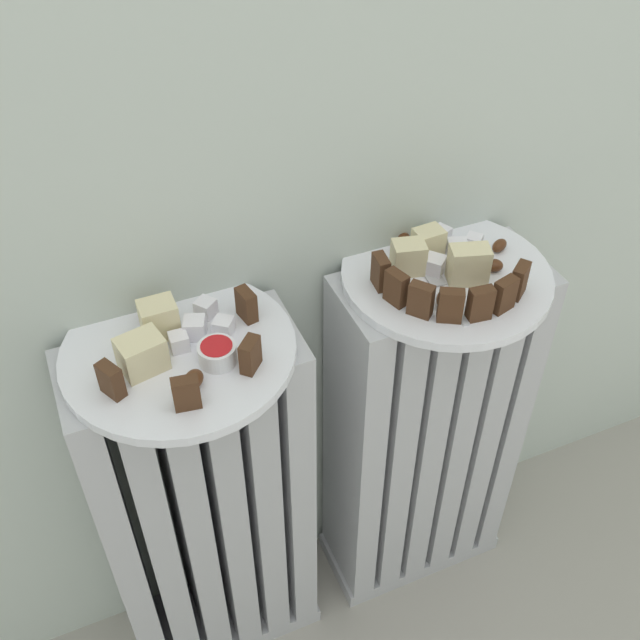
% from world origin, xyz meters
% --- Properties ---
extents(radiator_left, '(0.29, 0.13, 0.62)m').
position_xyz_m(radiator_left, '(-0.17, 0.28, 0.31)').
color(radiator_left, '#B2B2B7').
rests_on(radiator_left, ground_plane).
extents(radiator_right, '(0.29, 0.13, 0.62)m').
position_xyz_m(radiator_right, '(0.17, 0.28, 0.31)').
color(radiator_right, '#B2B2B7').
rests_on(radiator_right, ground_plane).
extents(plate_left, '(0.26, 0.26, 0.01)m').
position_xyz_m(plate_left, '(-0.17, 0.28, 0.63)').
color(plate_left, white).
rests_on(plate_left, radiator_left).
extents(plate_right, '(0.26, 0.26, 0.01)m').
position_xyz_m(plate_right, '(0.17, 0.28, 0.63)').
color(plate_right, white).
rests_on(plate_right, radiator_right).
extents(dark_cake_slice_left_0, '(0.03, 0.03, 0.04)m').
position_xyz_m(dark_cake_slice_left_0, '(-0.25, 0.24, 0.65)').
color(dark_cake_slice_left_0, '#472B19').
rests_on(dark_cake_slice_left_0, plate_left).
extents(dark_cake_slice_left_1, '(0.03, 0.02, 0.04)m').
position_xyz_m(dark_cake_slice_left_1, '(-0.19, 0.19, 0.65)').
color(dark_cake_slice_left_1, '#472B19').
rests_on(dark_cake_slice_left_1, plate_left).
extents(dark_cake_slice_left_2, '(0.03, 0.03, 0.04)m').
position_xyz_m(dark_cake_slice_left_2, '(-0.11, 0.22, 0.65)').
color(dark_cake_slice_left_2, '#472B19').
rests_on(dark_cake_slice_left_2, plate_left).
extents(dark_cake_slice_left_3, '(0.02, 0.03, 0.04)m').
position_xyz_m(dark_cake_slice_left_3, '(-0.08, 0.30, 0.65)').
color(dark_cake_slice_left_3, '#472B19').
rests_on(dark_cake_slice_left_3, plate_left).
extents(marble_cake_slice_left_0, '(0.04, 0.03, 0.04)m').
position_xyz_m(marble_cake_slice_left_0, '(-0.18, 0.31, 0.65)').
color(marble_cake_slice_left_0, beige).
rests_on(marble_cake_slice_left_0, plate_left).
extents(marble_cake_slice_left_1, '(0.05, 0.05, 0.04)m').
position_xyz_m(marble_cake_slice_left_1, '(-0.21, 0.26, 0.65)').
color(marble_cake_slice_left_1, beige).
rests_on(marble_cake_slice_left_1, plate_left).
extents(turkish_delight_left_0, '(0.02, 0.02, 0.02)m').
position_xyz_m(turkish_delight_left_0, '(-0.17, 0.28, 0.64)').
color(turkish_delight_left_0, white).
rests_on(turkish_delight_left_0, plate_left).
extents(turkish_delight_left_1, '(0.03, 0.03, 0.02)m').
position_xyz_m(turkish_delight_left_1, '(-0.12, 0.28, 0.64)').
color(turkish_delight_left_1, white).
rests_on(turkish_delight_left_1, plate_left).
extents(turkish_delight_left_2, '(0.03, 0.03, 0.02)m').
position_xyz_m(turkish_delight_left_2, '(-0.13, 0.32, 0.64)').
color(turkish_delight_left_2, white).
rests_on(turkish_delight_left_2, plate_left).
extents(turkish_delight_left_3, '(0.03, 0.03, 0.02)m').
position_xyz_m(turkish_delight_left_3, '(-0.15, 0.29, 0.64)').
color(turkish_delight_left_3, white).
rests_on(turkish_delight_left_3, plate_left).
extents(medjool_date_left_0, '(0.03, 0.03, 0.02)m').
position_xyz_m(medjool_date_left_0, '(-0.19, 0.34, 0.64)').
color(medjool_date_left_0, '#4C2814').
rests_on(medjool_date_left_0, plate_left).
extents(medjool_date_left_1, '(0.03, 0.03, 0.02)m').
position_xyz_m(medjool_date_left_1, '(-0.17, 0.22, 0.64)').
color(medjool_date_left_1, '#4C2814').
rests_on(medjool_date_left_1, plate_left).
extents(jam_bowl_left, '(0.04, 0.04, 0.02)m').
position_xyz_m(jam_bowl_left, '(-0.14, 0.24, 0.65)').
color(jam_bowl_left, white).
rests_on(jam_bowl_left, plate_left).
extents(dark_cake_slice_right_0, '(0.02, 0.03, 0.04)m').
position_xyz_m(dark_cake_slice_right_0, '(0.08, 0.29, 0.65)').
color(dark_cake_slice_right_0, '#472B19').
rests_on(dark_cake_slice_right_0, plate_right).
extents(dark_cake_slice_right_1, '(0.02, 0.03, 0.04)m').
position_xyz_m(dark_cake_slice_right_1, '(0.09, 0.25, 0.65)').
color(dark_cake_slice_right_1, '#472B19').
rests_on(dark_cake_slice_right_1, plate_right).
extents(dark_cake_slice_right_2, '(0.03, 0.03, 0.04)m').
position_xyz_m(dark_cake_slice_right_2, '(0.10, 0.22, 0.65)').
color(dark_cake_slice_right_2, '#472B19').
rests_on(dark_cake_slice_right_2, plate_right).
extents(dark_cake_slice_right_3, '(0.03, 0.03, 0.04)m').
position_xyz_m(dark_cake_slice_right_3, '(0.13, 0.20, 0.65)').
color(dark_cake_slice_right_3, '#472B19').
rests_on(dark_cake_slice_right_3, plate_right).
extents(dark_cake_slice_right_4, '(0.03, 0.02, 0.04)m').
position_xyz_m(dark_cake_slice_right_4, '(0.16, 0.19, 0.65)').
color(dark_cake_slice_right_4, '#472B19').
rests_on(dark_cake_slice_right_4, plate_right).
extents(dark_cake_slice_right_5, '(0.03, 0.02, 0.04)m').
position_xyz_m(dark_cake_slice_right_5, '(0.20, 0.19, 0.65)').
color(dark_cake_slice_right_5, '#472B19').
rests_on(dark_cake_slice_right_5, plate_right).
extents(dark_cake_slice_right_6, '(0.03, 0.03, 0.04)m').
position_xyz_m(dark_cake_slice_right_6, '(0.23, 0.21, 0.65)').
color(dark_cake_slice_right_6, '#472B19').
rests_on(dark_cake_slice_right_6, plate_right).
extents(marble_cake_slice_right_0, '(0.04, 0.03, 0.04)m').
position_xyz_m(marble_cake_slice_right_0, '(0.17, 0.32, 0.65)').
color(marble_cake_slice_right_0, beige).
rests_on(marble_cake_slice_right_0, plate_right).
extents(marble_cake_slice_right_1, '(0.05, 0.04, 0.04)m').
position_xyz_m(marble_cake_slice_right_1, '(0.13, 0.30, 0.65)').
color(marble_cake_slice_right_1, beige).
rests_on(marble_cake_slice_right_1, plate_right).
extents(marble_cake_slice_right_2, '(0.05, 0.04, 0.05)m').
position_xyz_m(marble_cake_slice_right_2, '(0.19, 0.26, 0.66)').
color(marble_cake_slice_right_2, beige).
rests_on(marble_cake_slice_right_2, plate_right).
extents(turkish_delight_right_0, '(0.03, 0.03, 0.02)m').
position_xyz_m(turkish_delight_right_0, '(0.16, 0.28, 0.64)').
color(turkish_delight_right_0, white).
rests_on(turkish_delight_right_0, plate_right).
extents(turkish_delight_right_1, '(0.03, 0.03, 0.02)m').
position_xyz_m(turkish_delight_right_1, '(0.20, 0.34, 0.64)').
color(turkish_delight_right_1, white).
rests_on(turkish_delight_right_1, plate_right).
extents(turkish_delight_right_2, '(0.03, 0.03, 0.02)m').
position_xyz_m(turkish_delight_right_2, '(0.23, 0.31, 0.64)').
color(turkish_delight_right_2, white).
rests_on(turkish_delight_right_2, plate_right).
extents(turkish_delight_right_3, '(0.03, 0.03, 0.02)m').
position_xyz_m(turkish_delight_right_3, '(0.20, 0.30, 0.64)').
color(turkish_delight_right_3, white).
rests_on(turkish_delight_right_3, plate_right).
extents(medjool_date_right_0, '(0.03, 0.03, 0.02)m').
position_xyz_m(medjool_date_right_0, '(0.23, 0.26, 0.64)').
color(medjool_date_right_0, '#4C2814').
rests_on(medjool_date_right_0, plate_right).
extents(medjool_date_right_1, '(0.03, 0.02, 0.02)m').
position_xyz_m(medjool_date_right_1, '(0.26, 0.29, 0.64)').
color(medjool_date_right_1, '#4C2814').
rests_on(medjool_date_right_1, plate_right).
extents(medjool_date_right_2, '(0.03, 0.03, 0.02)m').
position_xyz_m(medjool_date_right_2, '(0.15, 0.35, 0.64)').
color(medjool_date_right_2, '#4C2814').
rests_on(medjool_date_right_2, plate_right).
extents(medjool_date_right_3, '(0.03, 0.03, 0.02)m').
position_xyz_m(medjool_date_right_3, '(0.14, 0.23, 0.64)').
color(medjool_date_right_3, '#4C2814').
rests_on(medjool_date_right_3, plate_right).
extents(fork, '(0.02, 0.10, 0.00)m').
position_xyz_m(fork, '(0.15, 0.24, 0.63)').
color(fork, '#B7B7BC').
rests_on(fork, plate_right).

